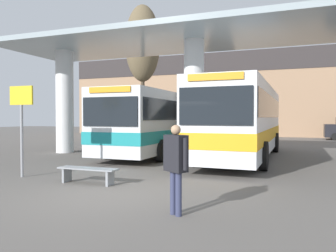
{
  "coord_description": "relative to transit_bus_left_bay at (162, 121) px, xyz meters",
  "views": [
    {
      "loc": [
        4.22,
        -7.07,
        1.92
      ],
      "look_at": [
        0.0,
        4.22,
        1.6
      ],
      "focal_mm": 35.0,
      "sensor_mm": 36.0,
      "label": 1
    }
  ],
  "objects": [
    {
      "name": "transit_bus_left_bay",
      "position": [
        0.0,
        0.0,
        0.0
      ],
      "size": [
        2.92,
        10.84,
        3.12
      ],
      "rotation": [
        0.0,
        0.0,
        3.13
      ],
      "color": "silver",
      "rests_on": "ground_plane"
    },
    {
      "name": "townhouse_backdrop",
      "position": [
        2.22,
        17.66,
        3.31
      ],
      "size": [
        40.0,
        0.58,
        8.68
      ],
      "color": "#9E7A5B",
      "rests_on": "ground_plane"
    },
    {
      "name": "transit_bus_center_bay",
      "position": [
        4.39,
        -0.59,
        0.11
      ],
      "size": [
        2.94,
        11.76,
        3.31
      ],
      "rotation": [
        0.0,
        0.0,
        3.12
      ],
      "color": "silver",
      "rests_on": "ground_plane"
    },
    {
      "name": "waiting_bench_near_pillar",
      "position": [
        0.98,
        -8.34,
        -1.4
      ],
      "size": [
        1.84,
        0.44,
        0.46
      ],
      "color": "gray",
      "rests_on": "ground_plane"
    },
    {
      "name": "info_sign_platform",
      "position": [
        -1.62,
        -8.18,
        0.34
      ],
      "size": [
        0.9,
        0.09,
        2.92
      ],
      "color": "gray",
      "rests_on": "ground_plane"
    },
    {
      "name": "ground_plane",
      "position": [
        2.22,
        -9.27,
        -1.74
      ],
      "size": [
        100.0,
        100.0,
        0.0
      ],
      "primitive_type": "plane",
      "color": "#605B56"
    },
    {
      "name": "station_canopy",
      "position": [
        2.22,
        -1.59,
        2.9
      ],
      "size": [
        19.62,
        5.93,
        5.76
      ],
      "color": "silver",
      "rests_on": "ground_plane"
    },
    {
      "name": "poplar_tree_behind_left",
      "position": [
        -4.62,
        7.48,
        6.02
      ],
      "size": [
        2.77,
        2.77,
        10.87
      ],
      "color": "#473A2B",
      "rests_on": "ground_plane"
    },
    {
      "name": "pedestrian_waiting",
      "position": [
        4.36,
        -10.32,
        -0.66
      ],
      "size": [
        0.61,
        0.46,
        1.77
      ],
      "rotation": [
        0.0,
        0.0,
        -0.53
      ],
      "color": "#333856",
      "rests_on": "ground_plane"
    }
  ]
}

